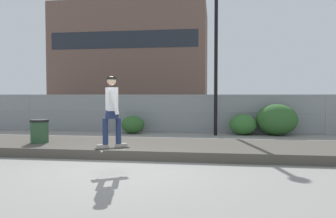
{
  "coord_description": "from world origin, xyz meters",
  "views": [
    {
      "loc": [
        2.24,
        -7.46,
        1.82
      ],
      "look_at": [
        0.47,
        5.11,
        1.28
      ],
      "focal_mm": 34.88,
      "sensor_mm": 36.0,
      "label": 1
    }
  ],
  "objects_px": {
    "skateboard": "(112,148)",
    "shrub_center": "(243,125)",
    "street_lamp": "(216,33)",
    "trash_bin": "(40,135)",
    "skater": "(112,108)",
    "shrub_left": "(133,125)",
    "parked_car_near": "(107,112)",
    "shrub_right": "(277,120)"
  },
  "relations": [
    {
      "from": "shrub_center",
      "to": "trash_bin",
      "type": "xyz_separation_m",
      "value": [
        -6.93,
        -5.36,
        0.05
      ]
    },
    {
      "from": "street_lamp",
      "to": "skateboard",
      "type": "bearing_deg",
      "value": -107.93
    },
    {
      "from": "skateboard",
      "to": "shrub_right",
      "type": "distance_m",
      "value": 9.51
    },
    {
      "from": "skater",
      "to": "shrub_center",
      "type": "bearing_deg",
      "value": 64.99
    },
    {
      "from": "street_lamp",
      "to": "skater",
      "type": "bearing_deg",
      "value": -107.93
    },
    {
      "from": "street_lamp",
      "to": "shrub_center",
      "type": "height_order",
      "value": "street_lamp"
    },
    {
      "from": "skateboard",
      "to": "street_lamp",
      "type": "relative_size",
      "value": 0.11
    },
    {
      "from": "skateboard",
      "to": "street_lamp",
      "type": "bearing_deg",
      "value": 72.07
    },
    {
      "from": "parked_car_near",
      "to": "shrub_left",
      "type": "height_order",
      "value": "parked_car_near"
    },
    {
      "from": "skateboard",
      "to": "trash_bin",
      "type": "height_order",
      "value": "trash_bin"
    },
    {
      "from": "trash_bin",
      "to": "skateboard",
      "type": "bearing_deg",
      "value": -37.89
    },
    {
      "from": "street_lamp",
      "to": "trash_bin",
      "type": "xyz_separation_m",
      "value": [
        -5.69,
        -4.99,
        -4.09
      ]
    },
    {
      "from": "skateboard",
      "to": "shrub_center",
      "type": "bearing_deg",
      "value": 64.99
    },
    {
      "from": "skater",
      "to": "street_lamp",
      "type": "relative_size",
      "value": 0.22
    },
    {
      "from": "skateboard",
      "to": "shrub_right",
      "type": "bearing_deg",
      "value": 56.94
    },
    {
      "from": "skater",
      "to": "shrub_right",
      "type": "bearing_deg",
      "value": 56.94
    },
    {
      "from": "skater",
      "to": "shrub_right",
      "type": "xyz_separation_m",
      "value": [
        5.19,
        7.97,
        -0.82
      ]
    },
    {
      "from": "shrub_center",
      "to": "trash_bin",
      "type": "height_order",
      "value": "trash_bin"
    },
    {
      "from": "shrub_right",
      "to": "trash_bin",
      "type": "bearing_deg",
      "value": -147.21
    },
    {
      "from": "street_lamp",
      "to": "parked_car_near",
      "type": "xyz_separation_m",
      "value": [
        -6.1,
        3.08,
        -3.77
      ]
    },
    {
      "from": "street_lamp",
      "to": "trash_bin",
      "type": "relative_size",
      "value": 7.29
    },
    {
      "from": "street_lamp",
      "to": "shrub_right",
      "type": "bearing_deg",
      "value": 9.22
    },
    {
      "from": "street_lamp",
      "to": "shrub_center",
      "type": "xyz_separation_m",
      "value": [
        1.25,
        0.37,
        -4.14
      ]
    },
    {
      "from": "shrub_right",
      "to": "shrub_center",
      "type": "bearing_deg",
      "value": -177.05
    },
    {
      "from": "skateboard",
      "to": "trash_bin",
      "type": "bearing_deg",
      "value": 142.11
    },
    {
      "from": "skateboard",
      "to": "parked_car_near",
      "type": "bearing_deg",
      "value": 109.09
    },
    {
      "from": "shrub_left",
      "to": "trash_bin",
      "type": "distance_m",
      "value": 5.48
    },
    {
      "from": "skateboard",
      "to": "parked_car_near",
      "type": "height_order",
      "value": "parked_car_near"
    },
    {
      "from": "shrub_center",
      "to": "trash_bin",
      "type": "distance_m",
      "value": 8.76
    },
    {
      "from": "shrub_left",
      "to": "shrub_center",
      "type": "xyz_separation_m",
      "value": [
        5.14,
        0.19,
        0.05
      ]
    },
    {
      "from": "skateboard",
      "to": "shrub_center",
      "type": "xyz_separation_m",
      "value": [
        3.68,
        7.89,
        -0.1
      ]
    },
    {
      "from": "shrub_center",
      "to": "shrub_right",
      "type": "xyz_separation_m",
      "value": [
        1.51,
        0.08,
        0.23
      ]
    },
    {
      "from": "street_lamp",
      "to": "shrub_center",
      "type": "bearing_deg",
      "value": 16.49
    },
    {
      "from": "skater",
      "to": "shrub_left",
      "type": "bearing_deg",
      "value": 100.69
    },
    {
      "from": "shrub_right",
      "to": "street_lamp",
      "type": "bearing_deg",
      "value": -170.78
    },
    {
      "from": "shrub_right",
      "to": "trash_bin",
      "type": "xyz_separation_m",
      "value": [
        -8.44,
        -5.44,
        -0.19
      ]
    },
    {
      "from": "parked_car_near",
      "to": "shrub_center",
      "type": "distance_m",
      "value": 7.84
    },
    {
      "from": "street_lamp",
      "to": "parked_car_near",
      "type": "bearing_deg",
      "value": 153.23
    },
    {
      "from": "street_lamp",
      "to": "parked_car_near",
      "type": "relative_size",
      "value": 1.68
    },
    {
      "from": "shrub_left",
      "to": "shrub_right",
      "type": "height_order",
      "value": "shrub_right"
    },
    {
      "from": "street_lamp",
      "to": "shrub_left",
      "type": "distance_m",
      "value": 5.72
    },
    {
      "from": "trash_bin",
      "to": "parked_car_near",
      "type": "bearing_deg",
      "value": 92.95
    }
  ]
}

